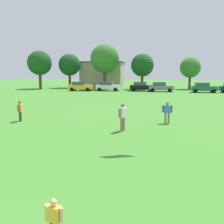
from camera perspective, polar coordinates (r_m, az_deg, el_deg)
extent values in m
plane|color=#42842D|center=(33.07, 1.12, 2.38)|extent=(160.00, 160.00, 0.00)
cube|color=yellow|center=(6.29, -12.27, -20.37)|extent=(0.37, 0.27, 0.35)
cylinder|color=beige|center=(6.40, -13.79, -19.78)|extent=(0.07, 0.07, 0.33)
cylinder|color=beige|center=(6.18, -10.69, -20.80)|extent=(0.07, 0.07, 0.33)
sphere|color=beige|center=(6.17, -12.35, -18.24)|extent=(0.15, 0.15, 0.15)
cylinder|color=#8C7259|center=(16.72, 2.48, -2.52)|extent=(0.16, 0.16, 0.85)
cylinder|color=#8C7259|center=(16.50, 2.03, -2.67)|extent=(0.16, 0.16, 0.85)
cube|color=white|center=(16.48, 2.27, -0.11)|extent=(0.53, 0.65, 0.60)
cylinder|color=#936B4C|center=(16.78, 2.88, 0.11)|extent=(0.12, 0.12, 0.57)
cylinder|color=#936B4C|center=(16.18, 1.63, -0.21)|extent=(0.12, 0.12, 0.57)
sphere|color=#936B4C|center=(16.42, 2.28, 1.46)|extent=(0.27, 0.27, 0.27)
cylinder|color=#3F3833|center=(20.74, -19.01, -0.92)|extent=(0.14, 0.14, 0.75)
cylinder|color=#3F3833|center=(20.96, -18.86, -0.81)|extent=(0.14, 0.14, 0.75)
cube|color=yellow|center=(20.76, -19.02, 0.89)|extent=(0.39, 0.55, 0.53)
cylinder|color=brown|center=(20.46, -19.23, 0.81)|extent=(0.11, 0.11, 0.50)
cylinder|color=brown|center=(21.05, -18.82, 1.04)|extent=(0.11, 0.11, 0.50)
sphere|color=brown|center=(20.71, -19.08, 1.99)|extent=(0.24, 0.24, 0.24)
cylinder|color=#8C7259|center=(19.36, 11.29, -1.26)|extent=(0.14, 0.14, 0.76)
cylinder|color=#8C7259|center=(19.38, 11.96, -1.28)|extent=(0.14, 0.14, 0.76)
cube|color=#337FCC|center=(19.27, 11.69, 0.62)|extent=(0.51, 0.30, 0.54)
cylinder|color=#936B4C|center=(19.25, 10.76, 0.68)|extent=(0.11, 0.11, 0.50)
cylinder|color=#936B4C|center=(19.30, 12.61, 0.65)|extent=(0.11, 0.11, 0.50)
sphere|color=#936B4C|center=(19.22, 11.72, 1.81)|extent=(0.24, 0.24, 0.24)
cube|color=yellow|center=(49.90, -6.65, 5.31)|extent=(4.30, 1.80, 0.76)
cube|color=#334756|center=(49.96, -7.05, 6.09)|extent=(2.24, 1.58, 0.60)
cylinder|color=black|center=(50.43, -4.76, 4.94)|extent=(0.64, 0.22, 0.64)
cylinder|color=black|center=(48.69, -5.25, 4.80)|extent=(0.64, 0.22, 0.64)
cylinder|color=black|center=(51.19, -7.96, 4.94)|extent=(0.64, 0.22, 0.64)
cylinder|color=black|center=(49.47, -8.55, 4.80)|extent=(0.64, 0.22, 0.64)
cube|color=white|center=(49.50, -0.83, 5.34)|extent=(4.30, 1.80, 0.76)
cube|color=#334756|center=(49.52, -1.22, 6.13)|extent=(2.24, 1.58, 0.60)
cylinder|color=black|center=(50.20, 1.00, 4.95)|extent=(0.64, 0.22, 0.64)
cylinder|color=black|center=(48.42, 0.71, 4.81)|extent=(0.64, 0.22, 0.64)
cylinder|color=black|center=(50.67, -2.29, 4.98)|extent=(0.64, 0.22, 0.64)
cylinder|color=black|center=(48.91, -2.70, 4.84)|extent=(0.64, 0.22, 0.64)
cube|color=black|center=(49.00, 6.40, 5.25)|extent=(4.30, 1.80, 0.76)
cube|color=#334756|center=(48.98, 6.01, 6.05)|extent=(2.24, 1.58, 0.60)
cylinder|color=black|center=(49.89, 8.11, 4.84)|extent=(0.64, 0.22, 0.64)
cylinder|color=black|center=(48.09, 8.09, 4.70)|extent=(0.64, 0.22, 0.64)
cylinder|color=black|center=(50.00, 4.75, 4.91)|extent=(0.64, 0.22, 0.64)
cylinder|color=black|center=(48.21, 4.60, 4.76)|extent=(0.64, 0.22, 0.64)
cube|color=slate|center=(48.42, 10.41, 5.12)|extent=(4.30, 1.80, 0.76)
cube|color=#334756|center=(48.37, 10.02, 5.93)|extent=(2.24, 1.58, 0.60)
cylinder|color=black|center=(49.41, 12.06, 4.70)|extent=(0.64, 0.22, 0.64)
cylinder|color=black|center=(47.62, 12.19, 4.54)|extent=(0.64, 0.22, 0.64)
cylinder|color=black|center=(49.32, 8.66, 4.78)|extent=(0.64, 0.22, 0.64)
cylinder|color=black|center=(47.52, 8.66, 4.63)|extent=(0.64, 0.22, 0.64)
cube|color=#196B38|center=(48.33, 18.96, 4.78)|extent=(4.30, 1.80, 0.76)
cube|color=#334756|center=(48.23, 18.60, 5.60)|extent=(2.24, 1.58, 0.60)
cylinder|color=black|center=(49.52, 20.42, 4.35)|extent=(0.64, 0.22, 0.64)
cylinder|color=black|center=(47.76, 20.86, 4.18)|extent=(0.64, 0.22, 0.64)
cylinder|color=black|center=(49.01, 17.07, 4.47)|extent=(0.64, 0.22, 0.64)
cylinder|color=black|center=(47.23, 17.38, 4.31)|extent=(0.64, 0.22, 0.64)
cylinder|color=black|center=(50.21, 22.50, 4.28)|extent=(0.64, 0.22, 0.64)
cylinder|color=brown|center=(57.39, -15.01, 6.39)|extent=(0.58, 0.58, 3.13)
sphere|color=#194C1E|center=(57.37, -15.16, 10.05)|extent=(4.95, 4.95, 4.95)
cylinder|color=brown|center=(58.96, -8.96, 6.55)|extent=(0.54, 0.54, 2.95)
sphere|color=#194C1E|center=(58.93, -9.04, 9.90)|extent=(4.65, 4.65, 4.65)
cylinder|color=brown|center=(54.81, -1.52, 6.84)|extent=(0.67, 0.67, 3.63)
sphere|color=#337528|center=(54.82, -1.54, 11.29)|extent=(5.73, 5.73, 5.73)
cylinder|color=brown|center=(53.91, 6.41, 6.34)|extent=(0.52, 0.52, 2.84)
sphere|color=#194C1E|center=(53.87, 6.47, 9.87)|extent=(4.48, 4.48, 4.48)
cylinder|color=brown|center=(56.19, 16.18, 6.01)|extent=(0.47, 0.47, 2.57)
sphere|color=#337528|center=(56.14, 16.31, 9.08)|extent=(4.06, 4.06, 4.06)
cube|color=tan|center=(62.35, -1.97, 7.92)|extent=(9.11, 7.53, 5.46)
cube|color=#4C4742|center=(62.37, -1.98, 10.54)|extent=(9.48, 7.83, 0.24)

